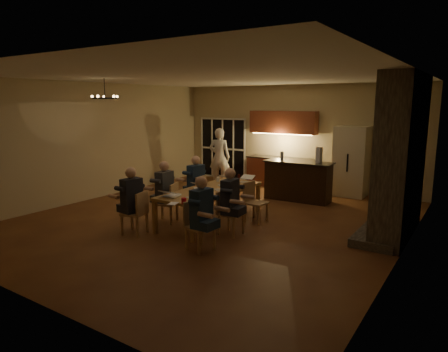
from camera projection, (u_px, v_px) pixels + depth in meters
The scene contains 44 objects.
floor at pixel (214, 220), 9.18m from camera, with size 9.00×9.00×0.00m, color brown.
back_wall at pixel (295, 136), 12.61m from camera, with size 8.00×0.04×3.20m, color tan.
left_wall at pixel (95, 141), 11.06m from camera, with size 0.04×9.00×3.20m, color tan.
right_wall at pixel (409, 166), 6.72m from camera, with size 0.04×9.00×3.20m, color tan.
ceiling at pixel (213, 76), 8.60m from camera, with size 8.00×9.00×0.04m, color white.
french_doors at pixel (223, 149), 14.12m from camera, with size 1.86×0.08×2.10m, color black.
fireplace at pixel (402, 157), 7.88m from camera, with size 0.58×2.50×3.20m, color #625C4D.
kitchenette at pixel (282, 149), 12.58m from camera, with size 2.24×0.68×2.40m, color brown, non-canonical shape.
refrigerator at pixel (351, 161), 11.38m from camera, with size 0.90×0.68×2.00m, color beige.
dining_table at pixel (211, 206), 8.95m from camera, with size 1.10×2.72×0.75m, color #B57B48.
bar_island at pixel (298, 181), 10.92m from camera, with size 1.85×0.68×1.08m, color black.
chair_left_near at pixel (134, 213), 8.11m from camera, with size 0.44×0.44×0.89m, color tan, non-canonical shape.
chair_left_mid at pixel (166, 203), 8.93m from camera, with size 0.44×0.44×0.89m, color tan, non-canonical shape.
chair_left_far at pixel (194, 193), 9.86m from camera, with size 0.44×0.44×0.89m, color tan, non-canonical shape.
chair_right_near at pixel (200, 226), 7.22m from camera, with size 0.44×0.44×0.89m, color tan, non-canonical shape.
chair_right_mid at pixel (231, 213), 8.07m from camera, with size 0.44×0.44×0.89m, color tan, non-canonical shape.
chair_right_far at pixel (256, 202), 8.97m from camera, with size 0.44×0.44×0.89m, color tan, non-canonical shape.
person_left_near at pixel (132, 201), 8.08m from camera, with size 0.60×0.60×1.38m, color #272933, non-canonical shape.
person_right_near at pixel (202, 214), 7.10m from camera, with size 0.60×0.60×1.38m, color #1F354D, non-canonical shape.
person_left_mid at pixel (165, 192), 8.91m from camera, with size 0.60×0.60×1.38m, color #363A40, non-canonical shape.
person_right_mid at pixel (230, 202), 7.98m from camera, with size 0.60×0.60×1.38m, color #272933, non-canonical shape.
person_left_far at pixel (196, 183), 9.82m from camera, with size 0.60×0.60×1.38m, color #1F354D, non-canonical shape.
standing_person at pixel (219, 157), 12.80m from camera, with size 0.68×0.45×1.87m, color silver.
chandelier at pixel (105, 98), 9.17m from camera, with size 0.61×0.61×0.03m, color black.
laptop_a at pixel (170, 191), 8.15m from camera, with size 0.32×0.28×0.23m, color silver, non-canonical shape.
laptop_b at pixel (194, 193), 8.02m from camera, with size 0.32×0.28×0.23m, color silver, non-canonical shape.
laptop_c at pixel (202, 183), 8.96m from camera, with size 0.32×0.28×0.23m, color silver, non-canonical shape.
laptop_d at pixel (220, 185), 8.74m from camera, with size 0.32×0.28×0.23m, color silver, non-canonical shape.
laptop_e at pixel (228, 176), 9.84m from camera, with size 0.32×0.28×0.23m, color silver, non-canonical shape.
laptop_f at pixel (246, 178), 9.60m from camera, with size 0.32×0.28×0.23m, color silver, non-canonical shape.
mug_front at pixel (196, 190), 8.56m from camera, with size 0.07×0.07×0.10m, color white.
mug_mid at pixel (231, 183), 9.30m from camera, with size 0.09×0.09×0.10m, color white.
mug_back at pixel (218, 179), 9.76m from camera, with size 0.09×0.09×0.10m, color white.
redcup_near at pixel (184, 201), 7.58m from camera, with size 0.10×0.10×0.12m, color red.
redcup_mid at pixel (204, 182), 9.38m from camera, with size 0.09×0.09×0.12m, color red.
redcup_far at pixel (250, 178), 9.95m from camera, with size 0.09×0.09×0.12m, color red.
can_silver at pixel (196, 192), 8.30m from camera, with size 0.06×0.06×0.12m, color #B2B2B7.
can_cola at pixel (239, 176), 10.10m from camera, with size 0.07×0.07×0.12m, color #3F0F0C.
plate_near at pixel (209, 195), 8.26m from camera, with size 0.23×0.23×0.02m, color white.
plate_left at pixel (175, 195), 8.30m from camera, with size 0.28×0.28×0.02m, color white.
plate_far at pixel (246, 186), 9.23m from camera, with size 0.24×0.24×0.02m, color white.
notepad at pixel (173, 204), 7.59m from camera, with size 0.16×0.22×0.01m, color white.
bar_bottle at pixel (282, 156), 11.08m from camera, with size 0.09×0.09×0.24m, color #99999E.
bar_blender at pixel (319, 155), 10.57m from camera, with size 0.13×0.13×0.41m, color silver.
Camera 1 is at (5.06, -7.26, 2.65)m, focal length 32.00 mm.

